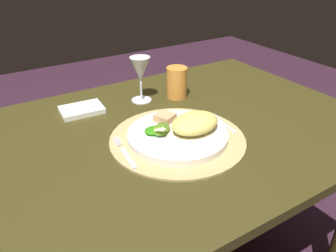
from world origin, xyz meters
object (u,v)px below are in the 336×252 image
Objects in this scene: amber_tumbler at (177,82)px; fork at (125,153)px; dining_table at (158,172)px; dinner_plate at (177,135)px; spoon at (217,119)px; napkin at (82,110)px; wine_glass at (140,71)px.

fork is at bearing -142.36° from amber_tumbler.
dining_table is 0.17m from dinner_plate.
dinner_plate is 2.57× the size of amber_tumbler.
napkin reaches higher than spoon.
fork is 1.05× the size of wine_glass.
dining_table is at bearing 25.55° from fork.
spoon is 1.29× the size of amber_tumbler.
dinner_plate is (0.03, -0.07, 0.16)m from dining_table.
napkin is 0.23m from wine_glass.
fork is 0.41m from amber_tumbler.
amber_tumbler is (0.16, 0.25, 0.04)m from dinner_plate.
spoon is 0.30m from wine_glass.
spoon is 0.43m from napkin.
spoon is 1.05× the size of napkin.
fork is 1.50× the size of amber_tumbler.
napkin is at bearing 119.92° from dining_table.
dining_table is at bearing -135.73° from amber_tumbler.
spoon reaches higher than fork.
fork is at bearing -88.27° from napkin.
fork is at bearing -175.65° from spoon.
amber_tumbler is at bearing 44.27° from dining_table.
spoon reaches higher than dining_table.
fork is 0.31m from napkin.
amber_tumbler is at bearing 57.30° from dinner_plate.
dining_table is 12.16× the size of amber_tumbler.
wine_glass reaches higher than dining_table.
spoon is at bearing 4.35° from fork.
amber_tumbler reaches higher than napkin.
napkin is (-0.17, 0.31, -0.01)m from dinner_plate.
dining_table is 0.25m from spoon.
napkin is (-0.14, 0.24, 0.15)m from dining_table.
fork is 1.16× the size of spoon.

